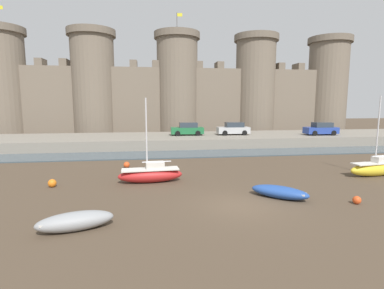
{
  "coord_description": "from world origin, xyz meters",
  "views": [
    {
      "loc": [
        -4.58,
        -14.43,
        5.3
      ],
      "look_at": [
        -1.76,
        5.45,
        2.5
      ],
      "focal_mm": 28.0,
      "sensor_mm": 36.0,
      "label": 1
    }
  ],
  "objects_px": {
    "rowboat_foreground_left": "(280,192)",
    "mooring_buoy_near_channel": "(127,165)",
    "rowboat_foreground_centre": "(75,221)",
    "mooring_buoy_mid_mud": "(357,200)",
    "car_quay_east": "(233,129)",
    "sailboat_foreground_right": "(377,168)",
    "mooring_buoy_near_shore": "(52,183)",
    "car_quay_west": "(321,129)",
    "car_quay_centre_west": "(187,129)",
    "sailboat_near_channel_right": "(151,174)"
  },
  "relations": [
    {
      "from": "rowboat_foreground_left",
      "to": "mooring_buoy_near_channel",
      "type": "bearing_deg",
      "value": 134.49
    },
    {
      "from": "mooring_buoy_mid_mud",
      "to": "rowboat_foreground_left",
      "type": "bearing_deg",
      "value": 157.11
    },
    {
      "from": "rowboat_foreground_centre",
      "to": "sailboat_foreground_right",
      "type": "bearing_deg",
      "value": 19.14
    },
    {
      "from": "rowboat_foreground_centre",
      "to": "sailboat_near_channel_right",
      "type": "bearing_deg",
      "value": 66.53
    },
    {
      "from": "rowboat_foreground_left",
      "to": "car_quay_east",
      "type": "height_order",
      "value": "car_quay_east"
    },
    {
      "from": "sailboat_foreground_right",
      "to": "mooring_buoy_near_shore",
      "type": "distance_m",
      "value": 22.66
    },
    {
      "from": "rowboat_foreground_centre",
      "to": "car_quay_west",
      "type": "xyz_separation_m",
      "value": [
        24.93,
        23.02,
        1.58
      ]
    },
    {
      "from": "rowboat_foreground_left",
      "to": "car_quay_east",
      "type": "relative_size",
      "value": 0.76
    },
    {
      "from": "sailboat_foreground_right",
      "to": "car_quay_east",
      "type": "bearing_deg",
      "value": 107.71
    },
    {
      "from": "sailboat_near_channel_right",
      "to": "mooring_buoy_near_channel",
      "type": "height_order",
      "value": "sailboat_near_channel_right"
    },
    {
      "from": "rowboat_foreground_centre",
      "to": "car_quay_centre_west",
      "type": "height_order",
      "value": "car_quay_centre_west"
    },
    {
      "from": "sailboat_foreground_right",
      "to": "mooring_buoy_near_shore",
      "type": "height_order",
      "value": "sailboat_foreground_right"
    },
    {
      "from": "sailboat_near_channel_right",
      "to": "car_quay_west",
      "type": "bearing_deg",
      "value": 35.84
    },
    {
      "from": "car_quay_east",
      "to": "car_quay_west",
      "type": "distance_m",
      "value": 11.22
    },
    {
      "from": "car_quay_centre_west",
      "to": "rowboat_foreground_centre",
      "type": "bearing_deg",
      "value": -107.46
    },
    {
      "from": "rowboat_foreground_left",
      "to": "mooring_buoy_near_channel",
      "type": "relative_size",
      "value": 6.18
    },
    {
      "from": "sailboat_near_channel_right",
      "to": "car_quay_west",
      "type": "height_order",
      "value": "sailboat_near_channel_right"
    },
    {
      "from": "mooring_buoy_near_shore",
      "to": "car_quay_east",
      "type": "xyz_separation_m",
      "value": [
        16.89,
        17.87,
        1.73
      ]
    },
    {
      "from": "sailboat_foreground_right",
      "to": "car_quay_centre_west",
      "type": "bearing_deg",
      "value": 122.54
    },
    {
      "from": "rowboat_foreground_centre",
      "to": "car_quay_east",
      "type": "relative_size",
      "value": 0.79
    },
    {
      "from": "rowboat_foreground_centre",
      "to": "car_quay_west",
      "type": "relative_size",
      "value": 0.79
    },
    {
      "from": "sailboat_foreground_right",
      "to": "car_quay_centre_west",
      "type": "height_order",
      "value": "sailboat_foreground_right"
    },
    {
      "from": "mooring_buoy_near_channel",
      "to": "car_quay_east",
      "type": "height_order",
      "value": "car_quay_east"
    },
    {
      "from": "car_quay_centre_west",
      "to": "car_quay_west",
      "type": "distance_m",
      "value": 17.15
    },
    {
      "from": "rowboat_foreground_centre",
      "to": "mooring_buoy_mid_mud",
      "type": "bearing_deg",
      "value": 5.51
    },
    {
      "from": "car_quay_west",
      "to": "mooring_buoy_near_shore",
      "type": "bearing_deg",
      "value": -150.15
    },
    {
      "from": "sailboat_foreground_right",
      "to": "mooring_buoy_mid_mud",
      "type": "xyz_separation_m",
      "value": [
        -5.7,
        -5.47,
        -0.38
      ]
    },
    {
      "from": "mooring_buoy_mid_mud",
      "to": "car_quay_west",
      "type": "bearing_deg",
      "value": 63.06
    },
    {
      "from": "rowboat_foreground_left",
      "to": "sailboat_near_channel_right",
      "type": "bearing_deg",
      "value": 148.15
    },
    {
      "from": "rowboat_foreground_left",
      "to": "mooring_buoy_near_shore",
      "type": "height_order",
      "value": "rowboat_foreground_left"
    },
    {
      "from": "sailboat_near_channel_right",
      "to": "car_quay_east",
      "type": "bearing_deg",
      "value": 58.64
    },
    {
      "from": "rowboat_foreground_left",
      "to": "car_quay_centre_west",
      "type": "xyz_separation_m",
      "value": [
        -2.39,
        22.29,
        1.63
      ]
    },
    {
      "from": "mooring_buoy_mid_mud",
      "to": "car_quay_east",
      "type": "height_order",
      "value": "car_quay_east"
    },
    {
      "from": "rowboat_foreground_centre",
      "to": "mooring_buoy_near_channel",
      "type": "bearing_deg",
      "value": 84.26
    },
    {
      "from": "mooring_buoy_near_shore",
      "to": "car_quay_west",
      "type": "distance_m",
      "value": 32.29
    },
    {
      "from": "sailboat_near_channel_right",
      "to": "car_quay_east",
      "type": "relative_size",
      "value": 1.36
    },
    {
      "from": "mooring_buoy_near_channel",
      "to": "car_quay_centre_west",
      "type": "xyz_separation_m",
      "value": [
        6.69,
        13.04,
        1.74
      ]
    },
    {
      "from": "mooring_buoy_mid_mud",
      "to": "mooring_buoy_near_channel",
      "type": "bearing_deg",
      "value": 139.69
    },
    {
      "from": "mooring_buoy_near_shore",
      "to": "sailboat_foreground_right",
      "type": "bearing_deg",
      "value": -0.41
    },
    {
      "from": "sailboat_near_channel_right",
      "to": "mooring_buoy_near_channel",
      "type": "bearing_deg",
      "value": 112.05
    },
    {
      "from": "mooring_buoy_near_shore",
      "to": "mooring_buoy_near_channel",
      "type": "distance_m",
      "value": 6.68
    },
    {
      "from": "car_quay_east",
      "to": "mooring_buoy_mid_mud",
      "type": "bearing_deg",
      "value": -89.86
    },
    {
      "from": "mooring_buoy_near_shore",
      "to": "car_quay_west",
      "type": "bearing_deg",
      "value": 29.85
    },
    {
      "from": "rowboat_foreground_centre",
      "to": "mooring_buoy_near_channel",
      "type": "relative_size",
      "value": 6.46
    },
    {
      "from": "sailboat_foreground_right",
      "to": "mooring_buoy_near_shore",
      "type": "xyz_separation_m",
      "value": [
        -22.65,
        0.16,
        -0.34
      ]
    },
    {
      "from": "rowboat_foreground_centre",
      "to": "mooring_buoy_near_shore",
      "type": "relative_size",
      "value": 6.36
    },
    {
      "from": "mooring_buoy_near_shore",
      "to": "car_quay_centre_west",
      "type": "xyz_separation_m",
      "value": [
        10.95,
        18.18,
        1.73
      ]
    },
    {
      "from": "sailboat_near_channel_right",
      "to": "rowboat_foreground_centre",
      "type": "relative_size",
      "value": 1.72
    },
    {
      "from": "rowboat_foreground_centre",
      "to": "car_quay_east",
      "type": "distance_m",
      "value": 28.49
    },
    {
      "from": "mooring_buoy_near_channel",
      "to": "car_quay_east",
      "type": "distance_m",
      "value": 18.02
    }
  ]
}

